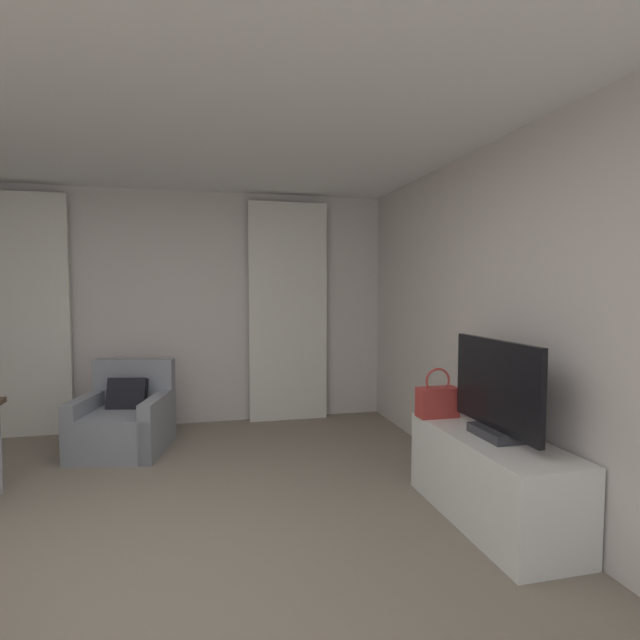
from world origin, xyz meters
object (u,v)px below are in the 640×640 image
Objects in this scene: armchair at (124,422)px; handbag_primary at (437,401)px; tv_flatscreen at (496,393)px; tv_console at (490,478)px.

armchair is 2.58× the size of handbag_primary.
tv_flatscreen is at bearing -39.71° from armchair.
armchair reaches higher than tv_console.
tv_flatscreen is 0.59m from handbag_primary.
tv_console is (2.55, -2.07, 0.02)m from armchair.
tv_flatscreen is (2.55, -2.11, 0.59)m from armchair.
handbag_primary is (2.42, -1.56, 0.42)m from armchair.
tv_flatscreen is 2.45× the size of handbag_primary.
armchair is 2.91m from handbag_primary.
handbag_primary is at bearing 102.71° from tv_flatscreen.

